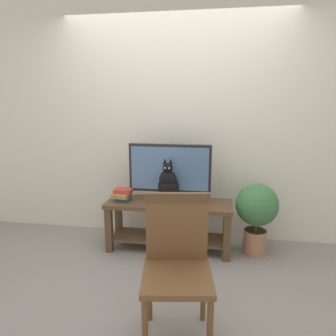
{
  "coord_description": "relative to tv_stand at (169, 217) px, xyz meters",
  "views": [
    {
      "loc": [
        0.48,
        -2.48,
        1.59
      ],
      "look_at": [
        -0.01,
        0.59,
        0.91
      ],
      "focal_mm": 33.56,
      "sensor_mm": 36.0,
      "label": 1
    }
  ],
  "objects": [
    {
      "name": "wooden_chair",
      "position": [
        0.25,
        -1.2,
        0.19
      ],
      "size": [
        0.51,
        0.52,
        0.97
      ],
      "color": "brown",
      "rests_on": "ground"
    },
    {
      "name": "back_wall",
      "position": [
        0.01,
        0.47,
        1.03
      ],
      "size": [
        7.0,
        0.12,
        2.8
      ],
      "primitive_type": "cube",
      "color": "beige",
      "rests_on": "ground"
    },
    {
      "name": "ground_plane",
      "position": [
        0.01,
        -0.64,
        -0.37
      ],
      "size": [
        12.0,
        12.0,
        0.0
      ],
      "primitive_type": "plane",
      "color": "gray"
    },
    {
      "name": "cat",
      "position": [
        0.01,
        -0.07,
        0.39
      ],
      "size": [
        0.21,
        0.29,
        0.42
      ],
      "color": "black",
      "rests_on": "media_box"
    },
    {
      "name": "media_box",
      "position": [
        0.01,
        -0.06,
        0.2
      ],
      "size": [
        0.37,
        0.27,
        0.07
      ],
      "color": "#ADADB2",
      "rests_on": "tv_stand"
    },
    {
      "name": "potted_plant",
      "position": [
        0.91,
        0.04,
        0.11
      ],
      "size": [
        0.43,
        0.43,
        0.75
      ],
      "color": "#9E6B4C",
      "rests_on": "ground"
    },
    {
      "name": "book_stack",
      "position": [
        -0.5,
        -0.02,
        0.23
      ],
      "size": [
        0.21,
        0.19,
        0.12
      ],
      "color": "#33477A",
      "rests_on": "tv_stand"
    },
    {
      "name": "tv",
      "position": [
        0.0,
        0.07,
        0.49
      ],
      "size": [
        0.87,
        0.2,
        0.61
      ],
      "color": "black",
      "rests_on": "tv_stand"
    },
    {
      "name": "tv_stand",
      "position": [
        0.0,
        0.0,
        0.0
      ],
      "size": [
        1.32,
        0.43,
        0.53
      ],
      "color": "#513823",
      "rests_on": "ground"
    }
  ]
}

